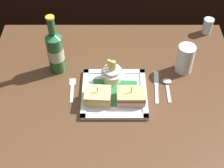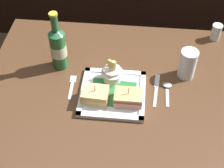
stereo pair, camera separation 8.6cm
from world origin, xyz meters
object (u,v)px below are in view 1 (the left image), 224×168
beer_bottle (54,51)px  water_glass (183,60)px  sandwich_half_left (97,96)px  fork (71,89)px  knife (155,85)px  salt_shaker (206,26)px  dining_table (111,117)px  fries_cup (110,72)px  spoon (166,84)px  square_plate (113,94)px  sandwich_half_right (130,96)px

beer_bottle → water_glass: (0.51, -0.01, -0.05)m
sandwich_half_left → fork: size_ratio=0.79×
sandwich_half_left → fork: bearing=146.3°
knife → sandwich_half_left: bearing=-159.5°
knife → salt_shaker: (0.26, 0.33, 0.03)m
dining_table → fork: 0.25m
dining_table → water_glass: (0.29, 0.10, 0.24)m
fries_cup → beer_bottle: 0.23m
spoon → salt_shaker: size_ratio=1.65×
square_plate → sandwich_half_left: sandwich_half_left is taller
knife → dining_table: bearing=-176.5°
sandwich_half_right → spoon: sandwich_half_right is taller
dining_table → sandwich_half_left: sandwich_half_left is taller
sandwich_half_right → spoon: (0.15, 0.09, -0.03)m
sandwich_half_left → knife: sandwich_half_left is taller
sandwich_half_right → fries_cup: fries_cup is taller
sandwich_half_left → spoon: sandwich_half_left is taller
fork → knife: (0.33, 0.02, -0.00)m
fork → salt_shaker: salt_shaker is taller
sandwich_half_left → beer_bottle: bearing=133.4°
sandwich_half_right → water_glass: water_glass is taller
square_plate → sandwich_half_right: bearing=-31.5°
salt_shaker → beer_bottle: bearing=-159.8°
fries_cup → sandwich_half_right: bearing=-56.2°
fries_cup → salt_shaker: 0.53m
dining_table → fries_cup: size_ratio=9.10×
spoon → fries_cup: bearing=175.1°
water_glass → fork: (-0.44, -0.10, -0.05)m
dining_table → salt_shaker: 0.59m
water_glass → beer_bottle: bearing=179.3°
square_plate → water_glass: bearing=25.6°
beer_bottle → fork: (0.07, -0.11, -0.10)m
beer_bottle → knife: 0.41m
fries_cup → water_glass: size_ratio=0.91×
sandwich_half_left → beer_bottle: beer_bottle is taller
dining_table → water_glass: size_ratio=8.25×
beer_bottle → spoon: size_ratio=2.14×
knife → beer_bottle: bearing=166.7°
square_plate → salt_shaker: 0.57m
sandwich_half_left → knife: bearing=20.5°
beer_bottle → water_glass: bearing=-0.7°
beer_bottle → spoon: 0.45m
fork → knife: same height
spoon → sandwich_half_left: bearing=-161.9°
fork → knife: 0.33m
water_glass → dining_table: bearing=-161.2°
dining_table → beer_bottle: bearing=154.7°
fries_cup → square_plate: bearing=-81.6°
fries_cup → beer_bottle: size_ratio=0.43×
fork → salt_shaker: (0.58, 0.35, 0.03)m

